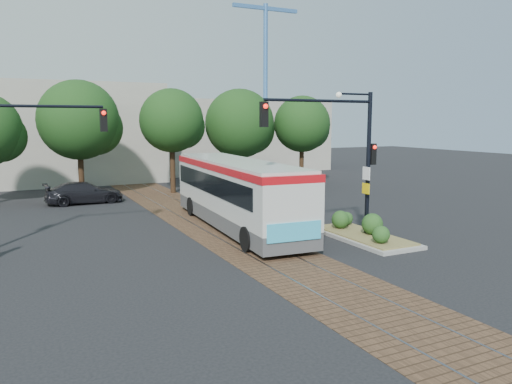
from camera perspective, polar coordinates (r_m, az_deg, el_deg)
ground at (r=20.32m, az=-0.40°, el=-6.18°), size 120.00×120.00×0.00m
trackbed at (r=23.89m, az=-4.57°, el=-4.01°), size 3.60×40.00×0.02m
tree_row at (r=35.52m, az=-10.26°, el=7.74°), size 26.40×5.60×7.67m
warehouses at (r=47.19m, az=-16.41°, el=6.35°), size 40.00×13.00×8.00m
crane at (r=58.44m, az=1.09°, el=13.90°), size 8.00×0.50×18.00m
city_bus at (r=23.48m, az=-2.24°, el=0.19°), size 3.25×12.06×3.19m
traffic_island at (r=22.00m, az=12.06°, el=-4.37°), size 2.20×5.20×1.13m
signal_pole_main at (r=21.00m, az=10.15°, el=5.65°), size 5.49×0.46×6.00m
signal_pole_left at (r=21.77m, az=-25.70°, el=4.28°), size 4.99×0.34×6.00m
parked_car at (r=32.27m, az=-19.05°, el=-0.07°), size 4.65×2.02×1.33m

